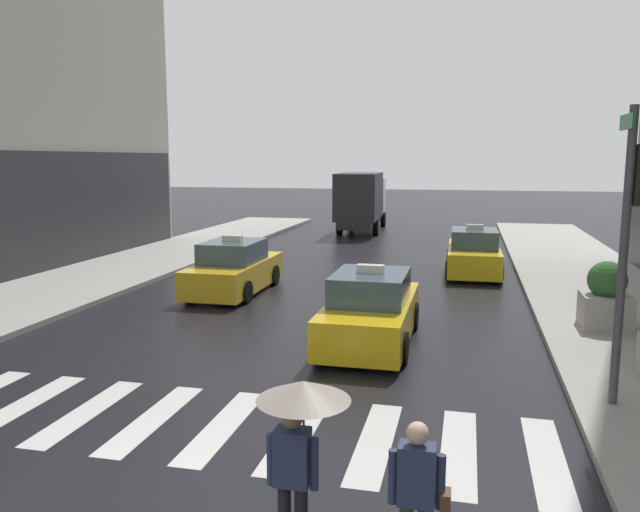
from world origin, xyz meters
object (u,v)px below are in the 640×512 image
at_px(taxi_second, 234,269).
at_px(box_truck, 361,199).
at_px(traffic_light_pole, 633,215).
at_px(pedestrian_with_umbrella, 299,421).
at_px(taxi_third, 474,254).
at_px(taxi_lead, 371,311).
at_px(planter_mid_block, 606,298).
at_px(pedestrian_with_handbag, 418,493).

relative_size(taxi_second, box_truck, 0.60).
distance_m(traffic_light_pole, pedestrian_with_umbrella, 6.62).
relative_size(traffic_light_pole, pedestrian_with_umbrella, 2.47).
xyz_separation_m(taxi_third, box_truck, (-6.18, 12.08, 1.13)).
bearing_deg(taxi_lead, planter_mid_block, 20.58).
xyz_separation_m(taxi_second, pedestrian_with_umbrella, (5.44, -12.26, 0.79)).
height_order(taxi_second, pedestrian_with_umbrella, pedestrian_with_umbrella).
relative_size(traffic_light_pole, taxi_third, 1.05).
xyz_separation_m(traffic_light_pole, box_truck, (-8.44, 24.47, -1.41)).
height_order(taxi_second, pedestrian_with_handbag, taxi_second).
height_order(taxi_second, box_truck, box_truck).
distance_m(taxi_lead, taxi_second, 6.60).
distance_m(pedestrian_with_umbrella, pedestrian_with_handbag, 1.34).
relative_size(traffic_light_pole, taxi_second, 1.06).
xyz_separation_m(traffic_light_pole, taxi_lead, (-4.59, 3.00, -2.53)).
distance_m(traffic_light_pole, taxi_lead, 6.04).
xyz_separation_m(pedestrian_with_umbrella, planter_mid_block, (4.84, 9.89, -0.64)).
bearing_deg(taxi_third, box_truck, 117.09).
relative_size(box_truck, planter_mid_block, 4.77).
xyz_separation_m(taxi_third, pedestrian_with_umbrella, (-1.84, -17.28, 0.79)).
bearing_deg(pedestrian_with_handbag, taxi_lead, 101.93).
xyz_separation_m(box_truck, planter_mid_block, (9.17, -19.47, -0.98)).
xyz_separation_m(taxi_second, box_truck, (1.10, 17.10, 1.13)).
xyz_separation_m(taxi_lead, box_truck, (-3.85, 21.47, 1.13)).
bearing_deg(pedestrian_with_umbrella, taxi_second, 113.92).
bearing_deg(planter_mid_block, pedestrian_with_umbrella, -116.08).
bearing_deg(taxi_third, planter_mid_block, -67.94).
height_order(box_truck, planter_mid_block, box_truck).
height_order(pedestrian_with_handbag, planter_mid_block, planter_mid_block).
height_order(taxi_third, box_truck, box_truck).
height_order(traffic_light_pole, pedestrian_with_umbrella, traffic_light_pole).
height_order(traffic_light_pole, taxi_third, traffic_light_pole).
xyz_separation_m(taxi_second, planter_mid_block, (10.28, -2.37, 0.15)).
xyz_separation_m(taxi_second, pedestrian_with_handbag, (6.64, -12.32, 0.21)).
distance_m(traffic_light_pole, box_truck, 25.92).
bearing_deg(pedestrian_with_umbrella, pedestrian_with_handbag, -3.19).
distance_m(taxi_second, pedestrian_with_handbag, 14.00).
relative_size(taxi_lead, pedestrian_with_handbag, 2.75).
distance_m(taxi_second, box_truck, 17.17).
height_order(pedestrian_with_umbrella, planter_mid_block, pedestrian_with_umbrella).
height_order(taxi_lead, taxi_third, same).
xyz_separation_m(traffic_light_pole, taxi_second, (-9.54, 7.37, -2.53)).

